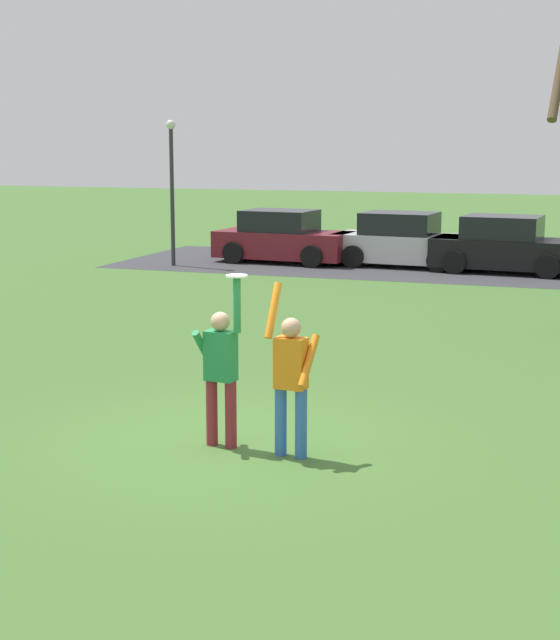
# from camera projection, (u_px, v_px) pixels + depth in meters

# --- Properties ---
(ground_plane) EXTENTS (120.00, 120.00, 0.00)m
(ground_plane) POSITION_uv_depth(u_px,v_px,m) (233.00, 442.00, 11.88)
(ground_plane) COLOR #426B2D
(person_catcher) EXTENTS (0.56, 0.49, 2.08)m
(person_catcher) POSITION_uv_depth(u_px,v_px,m) (221.00, 367.00, 11.55)
(person_catcher) COLOR maroon
(person_catcher) RESTS_ON ground_plane
(person_defender) EXTENTS (0.57, 0.49, 2.04)m
(person_defender) POSITION_uv_depth(u_px,v_px,m) (291.00, 375.00, 11.17)
(person_defender) COLOR #3366B7
(person_defender) RESTS_ON ground_plane
(frisbee_disc) EXTENTS (0.25, 0.25, 0.02)m
(frisbee_disc) POSITION_uv_depth(u_px,v_px,m) (237.00, 276.00, 11.26)
(frisbee_disc) COLOR white
(frisbee_disc) RESTS_ON person_catcher
(parked_car_maroon) EXTENTS (4.22, 2.27, 1.59)m
(parked_car_maroon) POSITION_uv_depth(u_px,v_px,m) (283.00, 238.00, 29.57)
(parked_car_maroon) COLOR maroon
(parked_car_maroon) RESTS_ON ground_plane
(parked_car_silver) EXTENTS (4.22, 2.27, 1.59)m
(parked_car_silver) POSITION_uv_depth(u_px,v_px,m) (403.00, 242.00, 28.58)
(parked_car_silver) COLOR #BCBCC1
(parked_car_silver) RESTS_ON ground_plane
(parked_car_black) EXTENTS (4.22, 2.27, 1.59)m
(parked_car_black) POSITION_uv_depth(u_px,v_px,m) (506.00, 247.00, 27.26)
(parked_car_black) COLOR black
(parked_car_black) RESTS_ON ground_plane
(parking_strip) EXTENTS (20.06, 6.40, 0.01)m
(parking_strip) POSITION_uv_depth(u_px,v_px,m) (455.00, 269.00, 28.15)
(parking_strip) COLOR #38383D
(parking_strip) RESTS_ON ground_plane
(lamppost_by_lot) EXTENTS (0.28, 0.28, 4.26)m
(lamppost_by_lot) POSITION_uv_depth(u_px,v_px,m) (172.00, 178.00, 28.42)
(lamppost_by_lot) COLOR #2D2D33
(lamppost_by_lot) RESTS_ON ground_plane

